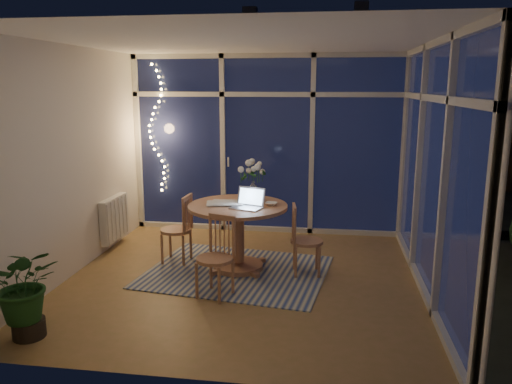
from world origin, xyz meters
TOP-DOWN VIEW (x-y plane):
  - floor at (0.00, 0.00)m, footprint 4.00×4.00m
  - ceiling at (0.00, 0.00)m, footprint 4.00×4.00m
  - wall_back at (0.00, 2.00)m, footprint 4.00×0.04m
  - wall_front at (0.00, -2.00)m, footprint 4.00×0.04m
  - wall_left at (-2.00, 0.00)m, footprint 0.04×4.00m
  - wall_right at (2.00, 0.00)m, footprint 0.04×4.00m
  - window_wall_back at (0.00, 1.96)m, footprint 4.00×0.10m
  - window_wall_right at (1.96, 0.00)m, footprint 0.10×4.00m
  - radiator at (-1.94, 0.90)m, footprint 0.10×0.70m
  - fairy_lights at (-1.65, 1.88)m, footprint 0.24×0.10m
  - garden_patio at (0.50, 5.00)m, footprint 12.00×6.00m
  - garden_fence at (0.00, 5.50)m, footprint 11.00×0.08m
  - neighbour_roof at (0.30, 8.50)m, footprint 7.00×3.00m
  - garden_shrubs at (-0.80, 3.40)m, footprint 0.90×0.90m
  - rug at (-0.14, 0.20)m, footprint 2.26×1.91m
  - dining_table at (-0.14, 0.30)m, footprint 1.31×1.31m
  - chair_left at (-0.94, 0.44)m, footprint 0.42×0.42m
  - chair_right at (0.68, 0.26)m, footprint 0.44×0.44m
  - chair_front at (-0.23, -0.50)m, footprint 0.51×0.51m
  - laptop at (-0.01, 0.14)m, footprint 0.41×0.38m
  - flower_vase at (0.00, 0.62)m, footprint 0.23×0.23m
  - bowl at (0.25, 0.33)m, footprint 0.17×0.17m
  - newspapers at (-0.28, 0.33)m, footprint 0.39×0.31m
  - phone at (-0.14, 0.16)m, footprint 0.12×0.10m
  - potted_plant at (-1.65, -1.58)m, footprint 0.68×0.65m

SIDE VIEW (x-z plane):
  - garden_patio at x=0.50m, z-range -0.11..-0.01m
  - floor at x=0.00m, z-range 0.00..0.00m
  - rug at x=-0.14m, z-range 0.00..0.01m
  - potted_plant at x=-1.65m, z-range 0.00..0.76m
  - dining_table at x=-0.14m, z-range 0.00..0.79m
  - radiator at x=-1.94m, z-range 0.11..0.69m
  - chair_right at x=0.68m, z-range 0.00..0.84m
  - chair_front at x=-0.23m, z-range 0.00..0.86m
  - chair_left at x=-0.94m, z-range 0.00..0.87m
  - garden_shrubs at x=-0.80m, z-range 0.00..0.90m
  - phone at x=-0.14m, z-range 0.79..0.80m
  - newspapers at x=-0.28m, z-range 0.79..0.82m
  - bowl at x=0.25m, z-range 0.79..0.83m
  - flower_vase at x=0.00m, z-range 0.79..1.00m
  - garden_fence at x=0.00m, z-range 0.00..1.80m
  - laptop at x=-0.01m, z-range 0.79..1.04m
  - wall_back at x=0.00m, z-range 0.00..2.60m
  - wall_front at x=0.00m, z-range 0.00..2.60m
  - wall_left at x=-2.00m, z-range 0.00..2.60m
  - wall_right at x=2.00m, z-range 0.00..2.60m
  - window_wall_back at x=0.00m, z-range 0.00..2.60m
  - window_wall_right at x=1.96m, z-range 0.00..2.60m
  - fairy_lights at x=-1.65m, z-range 0.60..2.45m
  - neighbour_roof at x=0.30m, z-range 1.10..3.30m
  - ceiling at x=0.00m, z-range 2.60..2.60m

